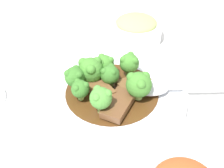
{
  "coord_description": "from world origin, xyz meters",
  "views": [
    {
      "loc": [
        -0.42,
        -0.09,
        0.39
      ],
      "look_at": [
        0.0,
        0.0,
        0.03
      ],
      "focal_mm": 50.0,
      "sensor_mm": 36.0,
      "label": 1
    }
  ],
  "objects_px": {
    "broccoli_floret_1": "(101,98)",
    "broccoli_floret_6": "(75,77)",
    "beef_strip_2": "(134,84)",
    "broccoli_floret_3": "(129,63)",
    "beef_strip_0": "(119,104)",
    "broccoli_floret_0": "(110,74)",
    "broccoli_floret_4": "(80,89)",
    "broccoli_floret_2": "(91,70)",
    "serving_spoon": "(161,87)",
    "main_plate": "(112,94)",
    "beef_strip_1": "(100,90)",
    "broccoli_floret_7": "(104,64)",
    "broccoli_floret_5": "(139,84)",
    "side_bowl_appetizer": "(136,29)"
  },
  "relations": [
    {
      "from": "main_plate",
      "to": "broccoli_floret_0",
      "type": "height_order",
      "value": "broccoli_floret_0"
    },
    {
      "from": "beef_strip_1",
      "to": "broccoli_floret_3",
      "type": "xyz_separation_m",
      "value": [
        0.06,
        -0.04,
        0.02
      ]
    },
    {
      "from": "broccoli_floret_0",
      "to": "broccoli_floret_2",
      "type": "xyz_separation_m",
      "value": [
        0.0,
        0.04,
        0.0
      ]
    },
    {
      "from": "beef_strip_2",
      "to": "broccoli_floret_1",
      "type": "distance_m",
      "value": 0.09
    },
    {
      "from": "broccoli_floret_2",
      "to": "broccoli_floret_4",
      "type": "height_order",
      "value": "broccoli_floret_2"
    },
    {
      "from": "beef_strip_2",
      "to": "broccoli_floret_4",
      "type": "relative_size",
      "value": 1.78
    },
    {
      "from": "broccoli_floret_7",
      "to": "broccoli_floret_5",
      "type": "bearing_deg",
      "value": -125.29
    },
    {
      "from": "broccoli_floret_4",
      "to": "beef_strip_1",
      "type": "bearing_deg",
      "value": -53.01
    },
    {
      "from": "main_plate",
      "to": "broccoli_floret_6",
      "type": "xyz_separation_m",
      "value": [
        -0.01,
        0.07,
        0.04
      ]
    },
    {
      "from": "beef_strip_2",
      "to": "broccoli_floret_7",
      "type": "relative_size",
      "value": 1.61
    },
    {
      "from": "beef_strip_0",
      "to": "beef_strip_1",
      "type": "bearing_deg",
      "value": 53.85
    },
    {
      "from": "beef_strip_2",
      "to": "broccoli_floret_5",
      "type": "xyz_separation_m",
      "value": [
        -0.03,
        -0.01,
        0.02
      ]
    },
    {
      "from": "broccoli_floret_1",
      "to": "broccoli_floret_4",
      "type": "relative_size",
      "value": 1.27
    },
    {
      "from": "broccoli_floret_6",
      "to": "main_plate",
      "type": "bearing_deg",
      "value": -80.85
    },
    {
      "from": "broccoli_floret_0",
      "to": "broccoli_floret_6",
      "type": "distance_m",
      "value": 0.06
    },
    {
      "from": "main_plate",
      "to": "broccoli_floret_5",
      "type": "bearing_deg",
      "value": -101.0
    },
    {
      "from": "beef_strip_2",
      "to": "broccoli_floret_6",
      "type": "relative_size",
      "value": 1.47
    },
    {
      "from": "broccoli_floret_3",
      "to": "broccoli_floret_5",
      "type": "bearing_deg",
      "value": -155.58
    },
    {
      "from": "beef_strip_2",
      "to": "beef_strip_1",
      "type": "bearing_deg",
      "value": 119.62
    },
    {
      "from": "broccoli_floret_4",
      "to": "side_bowl_appetizer",
      "type": "xyz_separation_m",
      "value": [
        0.25,
        -0.06,
        -0.01
      ]
    },
    {
      "from": "beef_strip_0",
      "to": "broccoli_floret_6",
      "type": "relative_size",
      "value": 1.73
    },
    {
      "from": "broccoli_floret_1",
      "to": "beef_strip_2",
      "type": "bearing_deg",
      "value": -29.16
    },
    {
      "from": "broccoli_floret_6",
      "to": "broccoli_floret_2",
      "type": "bearing_deg",
      "value": -41.06
    },
    {
      "from": "broccoli_floret_7",
      "to": "broccoli_floret_6",
      "type": "bearing_deg",
      "value": 141.8
    },
    {
      "from": "broccoli_floret_0",
      "to": "broccoli_floret_6",
      "type": "height_order",
      "value": "broccoli_floret_6"
    },
    {
      "from": "broccoli_floret_2",
      "to": "beef_strip_1",
      "type": "bearing_deg",
      "value": -137.5
    },
    {
      "from": "broccoli_floret_1",
      "to": "broccoli_floret_7",
      "type": "relative_size",
      "value": 1.15
    },
    {
      "from": "broccoli_floret_3",
      "to": "broccoli_floret_6",
      "type": "xyz_separation_m",
      "value": [
        -0.06,
        0.09,
        -0.0
      ]
    },
    {
      "from": "broccoli_floret_0",
      "to": "broccoli_floret_1",
      "type": "distance_m",
      "value": 0.07
    },
    {
      "from": "broccoli_floret_5",
      "to": "broccoli_floret_7",
      "type": "height_order",
      "value": "broccoli_floret_5"
    },
    {
      "from": "broccoli_floret_1",
      "to": "broccoli_floret_2",
      "type": "relative_size",
      "value": 0.95
    },
    {
      "from": "beef_strip_0",
      "to": "serving_spoon",
      "type": "height_order",
      "value": "serving_spoon"
    },
    {
      "from": "beef_strip_0",
      "to": "broccoli_floret_0",
      "type": "xyz_separation_m",
      "value": [
        0.05,
        0.03,
        0.02
      ]
    },
    {
      "from": "beef_strip_1",
      "to": "broccoli_floret_4",
      "type": "height_order",
      "value": "broccoli_floret_4"
    },
    {
      "from": "broccoli_floret_3",
      "to": "broccoli_floret_5",
      "type": "height_order",
      "value": "broccoli_floret_5"
    },
    {
      "from": "beef_strip_0",
      "to": "broccoli_floret_5",
      "type": "bearing_deg",
      "value": -42.76
    },
    {
      "from": "beef_strip_0",
      "to": "serving_spoon",
      "type": "xyz_separation_m",
      "value": [
        0.06,
        -0.07,
        -0.0
      ]
    },
    {
      "from": "main_plate",
      "to": "serving_spoon",
      "type": "xyz_separation_m",
      "value": [
        0.02,
        -0.09,
        0.02
      ]
    },
    {
      "from": "beef_strip_0",
      "to": "broccoli_floret_6",
      "type": "height_order",
      "value": "broccoli_floret_6"
    },
    {
      "from": "broccoli_floret_4",
      "to": "broccoli_floret_6",
      "type": "bearing_deg",
      "value": 36.04
    },
    {
      "from": "broccoli_floret_0",
      "to": "main_plate",
      "type": "bearing_deg",
      "value": -152.51
    },
    {
      "from": "broccoli_floret_1",
      "to": "broccoli_floret_6",
      "type": "height_order",
      "value": "broccoli_floret_1"
    },
    {
      "from": "broccoli_floret_2",
      "to": "serving_spoon",
      "type": "relative_size",
      "value": 0.21
    },
    {
      "from": "broccoli_floret_3",
      "to": "broccoli_floret_6",
      "type": "bearing_deg",
      "value": 124.79
    },
    {
      "from": "beef_strip_0",
      "to": "broccoli_floret_2",
      "type": "relative_size",
      "value": 1.57
    },
    {
      "from": "broccoli_floret_6",
      "to": "broccoli_floret_7",
      "type": "bearing_deg",
      "value": -38.2
    },
    {
      "from": "beef_strip_1",
      "to": "broccoli_floret_4",
      "type": "distance_m",
      "value": 0.04
    },
    {
      "from": "side_bowl_appetizer",
      "to": "serving_spoon",
      "type": "bearing_deg",
      "value": -158.58
    },
    {
      "from": "beef_strip_2",
      "to": "broccoli_floret_3",
      "type": "xyz_separation_m",
      "value": [
        0.03,
        0.02,
        0.02
      ]
    },
    {
      "from": "serving_spoon",
      "to": "side_bowl_appetizer",
      "type": "relative_size",
      "value": 2.04
    }
  ]
}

